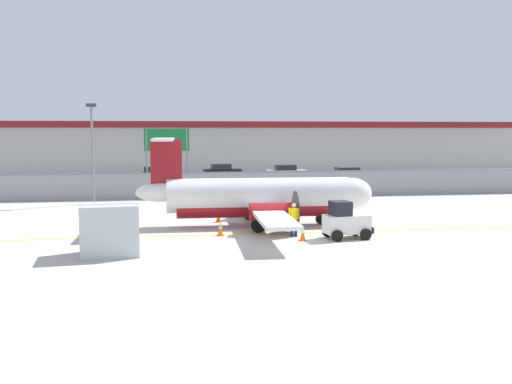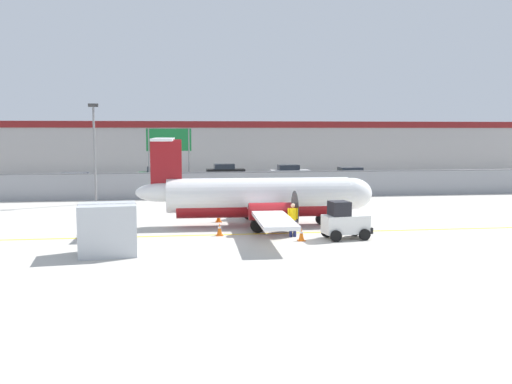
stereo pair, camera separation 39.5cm
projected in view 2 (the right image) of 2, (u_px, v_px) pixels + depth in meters
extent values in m
plane|color=#BCB7AD|center=(275.00, 241.00, 27.62)|extent=(140.00, 140.00, 0.00)
cube|color=yellow|center=(269.00, 234.00, 29.59)|extent=(84.00, 0.20, 0.01)
cube|color=gray|center=(237.00, 185.00, 45.25)|extent=(98.00, 0.04, 2.00)
cylinder|color=slate|center=(237.00, 172.00, 45.14)|extent=(98.00, 0.10, 0.10)
cube|color=#38383A|center=(226.00, 184.00, 56.68)|extent=(98.00, 17.00, 0.12)
cube|color=#BCB7B2|center=(214.00, 147.00, 74.56)|extent=(91.00, 8.00, 6.50)
cube|color=maroon|center=(216.00, 124.00, 70.32)|extent=(91.00, 0.20, 0.80)
cylinder|color=white|center=(258.00, 195.00, 31.89)|extent=(10.22, 2.14, 1.90)
ellipsoid|color=white|center=(351.00, 194.00, 32.48)|extent=(2.39, 1.86, 1.80)
ellipsoid|color=white|center=(162.00, 192.00, 31.28)|extent=(2.89, 1.11, 1.05)
cylinder|color=maroon|center=(258.00, 204.00, 31.95)|extent=(9.17, 1.70, 1.48)
cube|color=white|center=(260.00, 205.00, 31.96)|extent=(1.98, 16.03, 0.18)
cylinder|color=maroon|center=(258.00, 199.00, 34.55)|extent=(2.22, 0.95, 0.90)
cone|color=black|center=(277.00, 199.00, 34.68)|extent=(0.46, 0.45, 0.44)
cylinder|color=#262626|center=(280.00, 199.00, 34.70)|extent=(0.09, 2.10, 2.10)
cylinder|color=maroon|center=(270.00, 211.00, 29.42)|extent=(2.22, 0.95, 0.90)
cone|color=black|center=(292.00, 211.00, 29.54)|extent=(0.46, 0.45, 0.44)
cylinder|color=#262626|center=(295.00, 211.00, 29.56)|extent=(0.09, 2.10, 2.10)
cube|color=maroon|center=(166.00, 168.00, 31.16)|extent=(1.70, 0.22, 3.10)
cube|color=white|center=(163.00, 139.00, 30.98)|extent=(1.21, 4.82, 0.14)
cylinder|color=#59595B|center=(321.00, 211.00, 32.39)|extent=(0.14, 0.14, 0.97)
cylinder|color=black|center=(321.00, 219.00, 32.44)|extent=(0.61, 0.23, 0.60)
cylinder|color=#59595B|center=(249.00, 206.00, 34.14)|extent=(0.14, 0.14, 0.90)
cylinder|color=black|center=(249.00, 213.00, 34.19)|extent=(0.77, 0.24, 0.76)
cylinder|color=#59595B|center=(258.00, 217.00, 29.77)|extent=(0.14, 0.14, 0.90)
cylinder|color=black|center=(258.00, 226.00, 29.82)|extent=(0.77, 0.24, 0.76)
cube|color=silver|center=(346.00, 224.00, 28.10)|extent=(2.31, 1.34, 0.90)
cube|color=black|center=(339.00, 208.00, 27.93)|extent=(1.01, 1.10, 0.70)
cube|color=black|center=(367.00, 229.00, 28.41)|extent=(0.28, 1.11, 0.30)
cylinder|color=black|center=(354.00, 230.00, 28.91)|extent=(0.58, 0.24, 0.56)
cylinder|color=black|center=(365.00, 235.00, 27.75)|extent=(0.58, 0.24, 0.56)
cylinder|color=black|center=(327.00, 232.00, 28.54)|extent=(0.58, 0.24, 0.56)
cylinder|color=black|center=(336.00, 236.00, 27.39)|extent=(0.58, 0.24, 0.56)
cylinder|color=#191E4C|center=(295.00, 228.00, 28.68)|extent=(0.16, 0.16, 0.85)
cylinder|color=#191E4C|center=(291.00, 228.00, 28.65)|extent=(0.16, 0.16, 0.85)
cylinder|color=yellow|center=(293.00, 214.00, 28.58)|extent=(0.35, 0.35, 0.60)
cylinder|color=yellow|center=(297.00, 213.00, 28.62)|extent=(0.10, 0.10, 0.55)
cylinder|color=yellow|center=(289.00, 214.00, 28.55)|extent=(0.10, 0.10, 0.55)
sphere|color=tan|center=(293.00, 205.00, 28.54)|extent=(0.22, 0.22, 0.22)
cube|color=#B7BCC1|center=(108.00, 229.00, 24.48)|extent=(2.60, 2.25, 2.20)
cube|color=#333338|center=(108.00, 229.00, 24.48)|extent=(2.43, 0.34, 2.20)
cube|color=orange|center=(220.00, 235.00, 29.02)|extent=(0.36, 0.36, 0.04)
cone|color=orange|center=(220.00, 229.00, 28.98)|extent=(0.28, 0.28, 0.60)
cylinder|color=white|center=(219.00, 227.00, 28.97)|extent=(0.17, 0.17, 0.08)
cube|color=orange|center=(219.00, 222.00, 33.35)|extent=(0.36, 0.36, 0.04)
cone|color=orange|center=(219.00, 216.00, 33.31)|extent=(0.28, 0.28, 0.60)
cylinder|color=white|center=(219.00, 215.00, 33.30)|extent=(0.17, 0.17, 0.08)
cube|color=orange|center=(301.00, 240.00, 27.64)|extent=(0.36, 0.36, 0.04)
cone|color=orange|center=(301.00, 234.00, 27.61)|extent=(0.28, 0.28, 0.60)
cylinder|color=white|center=(301.00, 232.00, 27.60)|extent=(0.17, 0.17, 0.08)
cube|color=navy|center=(76.00, 184.00, 49.59)|extent=(4.32, 2.03, 0.80)
cube|color=#262D38|center=(74.00, 176.00, 49.51)|extent=(2.32, 1.73, 0.56)
cylinder|color=black|center=(94.00, 186.00, 50.59)|extent=(0.61, 0.25, 0.60)
cylinder|color=black|center=(90.00, 188.00, 48.81)|extent=(0.61, 0.25, 0.60)
cylinder|color=black|center=(62.00, 186.00, 50.44)|extent=(0.61, 0.25, 0.60)
cylinder|color=black|center=(56.00, 188.00, 48.65)|extent=(0.61, 0.25, 0.60)
cube|color=#19662D|center=(160.00, 176.00, 58.22)|extent=(4.25, 1.83, 0.80)
cube|color=#262D38|center=(158.00, 169.00, 58.13)|extent=(2.25, 1.63, 0.56)
cylinder|color=black|center=(174.00, 178.00, 59.37)|extent=(0.61, 0.22, 0.60)
cylinder|color=black|center=(174.00, 179.00, 57.60)|extent=(0.61, 0.22, 0.60)
cylinder|color=black|center=(146.00, 178.00, 58.91)|extent=(0.61, 0.22, 0.60)
cylinder|color=black|center=(146.00, 180.00, 57.14)|extent=(0.61, 0.22, 0.60)
cube|color=black|center=(225.00, 172.00, 62.89)|extent=(4.25, 1.82, 0.80)
cube|color=#262D38|center=(224.00, 166.00, 62.79)|extent=(2.25, 1.62, 0.56)
cylinder|color=black|center=(237.00, 175.00, 64.03)|extent=(0.61, 0.22, 0.60)
cylinder|color=black|center=(239.00, 176.00, 62.27)|extent=(0.61, 0.22, 0.60)
cylinder|color=black|center=(212.00, 175.00, 63.58)|extent=(0.61, 0.22, 0.60)
cylinder|color=black|center=(214.00, 176.00, 61.81)|extent=(0.61, 0.22, 0.60)
cube|color=silver|center=(290.00, 174.00, 61.14)|extent=(4.20, 1.71, 0.80)
cube|color=#262D38|center=(288.00, 167.00, 61.05)|extent=(2.20, 1.56, 0.56)
cylinder|color=black|center=(301.00, 176.00, 62.25)|extent=(0.60, 0.20, 0.60)
cylinder|color=black|center=(304.00, 177.00, 60.47)|extent=(0.60, 0.20, 0.60)
cylinder|color=black|center=(275.00, 176.00, 61.88)|extent=(0.60, 0.20, 0.60)
cylinder|color=black|center=(278.00, 177.00, 60.10)|extent=(0.60, 0.20, 0.60)
cube|color=#B28C19|center=(351.00, 177.00, 57.00)|extent=(4.34, 2.08, 0.80)
cube|color=#262D38|center=(350.00, 170.00, 56.89)|extent=(2.33, 1.76, 0.56)
cylinder|color=black|center=(361.00, 179.00, 58.22)|extent=(0.62, 0.25, 0.60)
cylinder|color=black|center=(368.00, 180.00, 56.48)|extent=(0.62, 0.25, 0.60)
cylinder|color=black|center=(335.00, 179.00, 57.59)|extent=(0.62, 0.25, 0.60)
cylinder|color=black|center=(342.00, 181.00, 55.85)|extent=(0.62, 0.25, 0.60)
cylinder|color=slate|center=(95.00, 156.00, 41.44)|extent=(0.16, 0.16, 7.00)
cube|color=#333333|center=(93.00, 105.00, 41.05)|extent=(0.70, 0.30, 0.24)
cylinder|color=slate|center=(149.00, 163.00, 45.80)|extent=(0.14, 0.14, 5.50)
cylinder|color=slate|center=(189.00, 163.00, 46.23)|extent=(0.14, 0.14, 5.50)
cube|color=#14662D|center=(169.00, 140.00, 45.82)|extent=(3.60, 0.10, 1.80)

